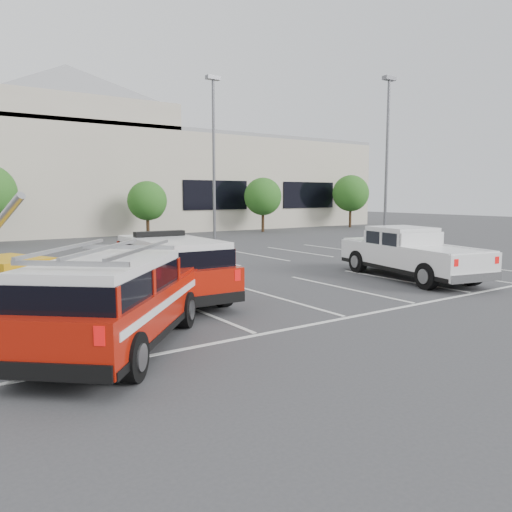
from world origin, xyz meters
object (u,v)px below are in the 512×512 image
(light_pole_right, at_px, (387,160))
(tree_far_right, at_px, (351,195))
(utility_rig, at_px, (7,287))
(white_pickup, at_px, (410,258))
(convention_building, at_px, (43,174))
(ladder_suv, at_px, (114,309))
(tree_right, at_px, (264,198))
(fire_chief_suv, at_px, (166,272))
(tree_mid_right, at_px, (148,202))
(light_pole_mid, at_px, (214,160))

(light_pole_right, bearing_deg, tree_far_right, 52.96)
(tree_far_right, relative_size, utility_rig, 1.11)
(utility_rig, bearing_deg, white_pickup, -35.88)
(light_pole_right, xyz_separation_m, utility_rig, (-22.80, -7.23, -4.57))
(convention_building, height_order, ladder_suv, convention_building)
(tree_right, xyz_separation_m, utility_rig, (-21.89, -19.28, -2.15))
(fire_chief_suv, relative_size, white_pickup, 0.90)
(tree_far_right, xyz_separation_m, light_pole_right, (-9.09, -12.05, 2.14))
(convention_building, xyz_separation_m, utility_rig, (-6.98, -29.10, -4.10))
(convention_building, bearing_deg, tree_far_right, -21.51)
(tree_mid_right, distance_m, tree_right, 10.00)
(fire_chief_suv, bearing_deg, light_pole_right, 26.12)
(tree_mid_right, xyz_separation_m, tree_far_right, (20.00, 0.00, 0.54))
(tree_right, bearing_deg, tree_far_right, 0.00)
(light_pole_right, height_order, ladder_suv, light_pole_right)
(light_pole_mid, distance_m, utility_rig, 19.66)
(convention_building, xyz_separation_m, ladder_suv, (-5.79, -33.98, -3.89))
(convention_building, distance_m, utility_rig, 30.20)
(tree_mid_right, relative_size, ladder_suv, 0.75)
(convention_building, xyz_separation_m, tree_far_right, (24.91, -9.82, -1.68))
(tree_far_right, distance_m, fire_chief_suv, 34.60)
(tree_far_right, relative_size, fire_chief_suv, 0.86)
(light_pole_mid, relative_size, fire_chief_suv, 1.81)
(tree_mid_right, height_order, tree_right, tree_right)
(tree_mid_right, height_order, ladder_suv, tree_mid_right)
(convention_building, distance_m, white_pickup, 32.51)
(convention_building, relative_size, light_pole_mid, 5.86)
(tree_far_right, xyz_separation_m, light_pole_mid, (-18.09, -6.05, 2.14))
(light_pole_right, distance_m, ladder_suv, 25.15)
(light_pole_right, relative_size, white_pickup, 1.63)
(light_pole_right, distance_m, white_pickup, 14.69)
(light_pole_right, relative_size, fire_chief_suv, 1.81)
(tree_mid_right, bearing_deg, fire_chief_suv, -111.14)
(tree_far_right, distance_m, white_pickup, 29.11)
(white_pickup, relative_size, ladder_suv, 1.18)
(tree_far_right, height_order, fire_chief_suv, tree_far_right)
(tree_mid_right, relative_size, fire_chief_suv, 0.71)
(convention_building, distance_m, tree_far_right, 26.83)
(tree_far_right, xyz_separation_m, utility_rig, (-31.89, -19.28, -2.42))
(light_pole_right, height_order, white_pickup, light_pole_right)
(tree_mid_right, relative_size, tree_far_right, 0.82)
(white_pickup, height_order, ladder_suv, ladder_suv)
(tree_mid_right, bearing_deg, ladder_suv, -113.88)
(light_pole_mid, bearing_deg, tree_mid_right, 107.52)
(tree_far_right, height_order, white_pickup, tree_far_right)
(utility_rig, bearing_deg, tree_mid_right, 33.99)
(white_pickup, bearing_deg, light_pole_mid, 98.37)
(tree_right, bearing_deg, tree_mid_right, -180.00)
(tree_right, height_order, tree_far_right, tree_far_right)
(tree_right, distance_m, light_pole_right, 12.32)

